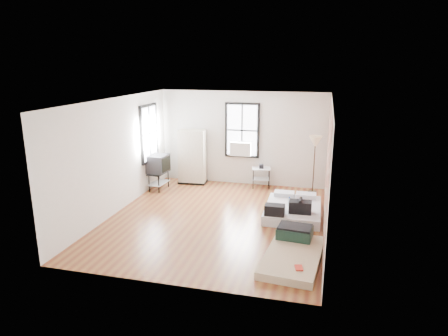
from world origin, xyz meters
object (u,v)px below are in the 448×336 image
(mattress_main, at_px, (293,209))
(side_table, at_px, (261,172))
(wardrobe, at_px, (192,157))
(mattress_bare, at_px, (293,250))
(tv_stand, at_px, (158,165))
(floor_lamp, at_px, (315,144))

(mattress_main, xyz_separation_m, side_table, (-1.10, 2.03, 0.32))
(mattress_main, height_order, wardrobe, wardrobe)
(mattress_main, bearing_deg, side_table, 117.57)
(mattress_main, xyz_separation_m, mattress_bare, (0.20, -2.15, -0.03))
(wardrobe, relative_size, tv_stand, 1.60)
(floor_lamp, bearing_deg, mattress_bare, -92.88)
(floor_lamp, height_order, tv_stand, floor_lamp)
(floor_lamp, bearing_deg, wardrobe, 180.00)
(mattress_bare, xyz_separation_m, wardrobe, (-3.41, 4.11, 0.70))
(mattress_main, distance_m, tv_stand, 4.15)
(tv_stand, bearing_deg, mattress_main, -11.18)
(mattress_main, bearing_deg, floor_lamp, 77.46)
(mattress_bare, bearing_deg, tv_stand, 147.61)
(mattress_main, bearing_deg, mattress_bare, -85.66)
(tv_stand, bearing_deg, side_table, 22.47)
(wardrobe, height_order, floor_lamp, wardrobe)
(side_table, bearing_deg, floor_lamp, -2.66)
(side_table, xyz_separation_m, floor_lamp, (1.51, -0.07, 0.92))
(mattress_main, height_order, floor_lamp, floor_lamp)
(mattress_bare, bearing_deg, wardrobe, 135.30)
(wardrobe, distance_m, tv_stand, 1.14)
(mattress_bare, height_order, wardrobe, wardrobe)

